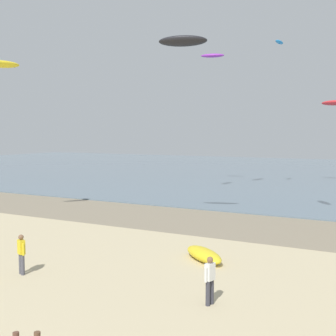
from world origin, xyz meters
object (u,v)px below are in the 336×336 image
object	(u,v)px
person_far_down_beach	(21,253)
kite_aloft_9	(0,64)
kite_aloft_8	(335,103)
grounded_kite	(204,254)
person_left_flank	(210,279)
kite_aloft_10	(183,41)
kite_aloft_11	(279,42)
kite_aloft_7	(213,56)

from	to	relation	value
person_far_down_beach	kite_aloft_9	world-z (taller)	kite_aloft_9
kite_aloft_8	kite_aloft_9	world-z (taller)	kite_aloft_9
grounded_kite	kite_aloft_9	size ratio (longest dim) A/B	1.12
person_left_flank	grounded_kite	world-z (taller)	person_left_flank
kite_aloft_10	kite_aloft_11	bearing A→B (deg)	68.32
kite_aloft_8	kite_aloft_10	size ratio (longest dim) A/B	1.06
person_far_down_beach	kite_aloft_10	xyz separation A→B (m)	(2.23, 11.13, 10.60)
person_far_down_beach	kite_aloft_10	distance (m)	15.54
kite_aloft_7	kite_aloft_8	bearing A→B (deg)	-162.29
kite_aloft_8	kite_aloft_9	distance (m)	35.62
kite_aloft_11	kite_aloft_10	bearing A→B (deg)	-2.81
person_left_flank	kite_aloft_8	xyz separation A→B (m)	(-0.37, 38.22, 8.38)
kite_aloft_10	person_far_down_beach	bearing A→B (deg)	-119.12
person_far_down_beach	kite_aloft_10	bearing A→B (deg)	78.67
person_far_down_beach	kite_aloft_7	xyz separation A→B (m)	(-3.70, 31.09, 13.29)
kite_aloft_11	person_far_down_beach	bearing A→B (deg)	-5.56
kite_aloft_7	kite_aloft_9	distance (m)	24.19
kite_aloft_9	kite_aloft_7	bearing A→B (deg)	17.53
person_far_down_beach	grounded_kite	world-z (taller)	person_far_down_beach
person_left_flank	kite_aloft_10	xyz separation A→B (m)	(-6.06, 10.52, 10.60)
person_left_flank	kite_aloft_10	distance (m)	16.12
person_left_flank	kite_aloft_10	size ratio (longest dim) A/B	0.58
kite_aloft_9	kite_aloft_10	bearing A→B (deg)	-42.93
kite_aloft_7	kite_aloft_11	bearing A→B (deg)	158.87
kite_aloft_8	kite_aloft_11	distance (m)	10.97
grounded_kite	person_left_flank	bearing A→B (deg)	153.70
kite_aloft_9	grounded_kite	bearing A→B (deg)	-66.86
person_left_flank	person_far_down_beach	bearing A→B (deg)	-175.77
kite_aloft_8	person_left_flank	bearing A→B (deg)	-71.40
person_left_flank	grounded_kite	distance (m)	5.31
kite_aloft_10	kite_aloft_7	bearing A→B (deg)	88.77
kite_aloft_10	grounded_kite	bearing A→B (deg)	-73.98
person_far_down_beach	grounded_kite	bearing A→B (deg)	41.64
person_left_flank	grounded_kite	xyz separation A→B (m)	(-2.21, 4.79, -0.64)
kite_aloft_9	person_left_flank	bearing A→B (deg)	-79.79
person_left_flank	kite_aloft_9	size ratio (longest dim) A/B	0.69
grounded_kite	kite_aloft_10	size ratio (longest dim) A/B	0.94
kite_aloft_9	kite_aloft_10	distance (m)	12.49
kite_aloft_11	kite_aloft_7	bearing A→B (deg)	-94.07
kite_aloft_7	kite_aloft_8	size ratio (longest dim) A/B	0.80
person_far_down_beach	kite_aloft_8	bearing A→B (deg)	78.48
person_left_flank	kite_aloft_11	size ratio (longest dim) A/B	0.93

